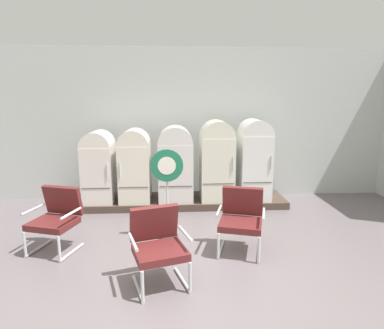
% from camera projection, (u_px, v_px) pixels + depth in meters
% --- Properties ---
extents(ground, '(12.00, 10.00, 0.05)m').
position_uv_depth(ground, '(183.00, 288.00, 3.94)').
color(ground, slate).
extents(back_wall, '(11.76, 0.12, 3.22)m').
position_uv_depth(back_wall, '(177.00, 124.00, 7.18)').
color(back_wall, silver).
rests_on(back_wall, ground).
extents(display_plinth, '(4.41, 0.95, 0.14)m').
position_uv_depth(display_plinth, '(178.00, 201.00, 6.88)').
color(display_plinth, '#49392F').
rests_on(display_plinth, ground).
extents(refrigerator_0, '(0.58, 0.72, 1.41)m').
position_uv_depth(refrigerator_0, '(99.00, 164.00, 6.54)').
color(refrigerator_0, silver).
rests_on(refrigerator_0, display_plinth).
extents(refrigerator_1, '(0.60, 0.72, 1.44)m').
position_uv_depth(refrigerator_1, '(135.00, 163.00, 6.57)').
color(refrigerator_1, silver).
rests_on(refrigerator_1, display_plinth).
extents(refrigerator_2, '(0.68, 0.67, 1.50)m').
position_uv_depth(refrigerator_2, '(175.00, 162.00, 6.59)').
color(refrigerator_2, silver).
rests_on(refrigerator_2, display_plinth).
extents(refrigerator_3, '(0.65, 0.70, 1.60)m').
position_uv_depth(refrigerator_3, '(217.00, 158.00, 6.64)').
color(refrigerator_3, silver).
rests_on(refrigerator_3, display_plinth).
extents(refrigerator_4, '(0.61, 0.72, 1.62)m').
position_uv_depth(refrigerator_4, '(254.00, 157.00, 6.69)').
color(refrigerator_4, white).
rests_on(refrigerator_4, display_plinth).
extents(armchair_left, '(0.77, 0.78, 0.92)m').
position_uv_depth(armchair_left, '(56.00, 216.00, 4.79)').
color(armchair_left, silver).
rests_on(armchair_left, ground).
extents(armchair_right, '(0.76, 0.77, 0.92)m').
position_uv_depth(armchair_right, '(241.00, 217.00, 4.76)').
color(armchair_right, silver).
rests_on(armchair_right, ground).
extents(armchair_center, '(0.77, 0.78, 0.92)m').
position_uv_depth(armchair_center, '(158.00, 243.00, 3.92)').
color(armchair_center, silver).
rests_on(armchair_center, ground).
extents(sign_stand, '(0.50, 0.32, 1.43)m').
position_uv_depth(sign_stand, '(167.00, 193.00, 5.14)').
color(sign_stand, '#2D2D30').
rests_on(sign_stand, ground).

